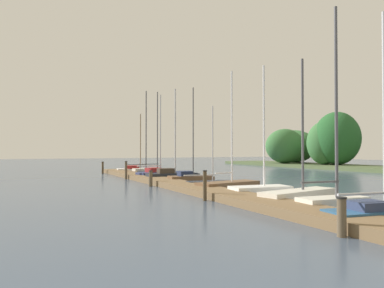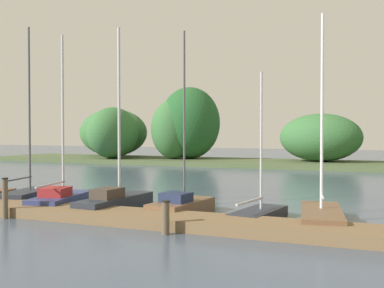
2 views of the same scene
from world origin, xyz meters
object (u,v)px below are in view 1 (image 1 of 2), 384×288
Objects in this scene: sailboat_0 at (139,170)px; mooring_piling_3 at (205,185)px; sailboat_2 at (157,172)px; sailboat_7 at (231,185)px; sailboat_11 at (381,210)px; mooring_piling_0 at (103,168)px; sailboat_1 at (144,171)px; mooring_piling_4 at (342,217)px; sailboat_5 at (191,178)px; sailboat_9 at (301,194)px; mooring_piling_1 at (126,170)px; mooring_piling_2 at (151,178)px; sailboat_4 at (173,175)px; sailboat_10 at (335,197)px; sailboat_6 at (211,183)px; sailboat_3 at (159,174)px; sailboat_8 at (263,189)px.

sailboat_0 is 4.31× the size of mooring_piling_3.
sailboat_7 is at bearing -101.58° from sailboat_2.
sailboat_2 is 21.42m from sailboat_11.
sailboat_7 is 5.85× the size of mooring_piling_0.
sailboat_1 is at bearing 81.85° from sailboat_7.
sailboat_1 is 24.79m from mooring_piling_4.
sailboat_5 is 0.99× the size of sailboat_11.
sailboat_5 reaches higher than mooring_piling_0.
mooring_piling_0 is at bearing 109.05° from sailboat_2.
sailboat_1 is 5.69× the size of mooring_piling_3.
mooring_piling_3 reaches higher than mooring_piling_4.
mooring_piling_1 is (-15.22, -3.50, 0.36)m from sailboat_9.
sailboat_9 is at bearing -80.51° from sailboat_0.
mooring_piling_2 is (13.57, 0.05, -0.08)m from mooring_piling_0.
sailboat_4 is 14.81m from sailboat_10.
sailboat_7 is (16.85, 0.01, 0.01)m from sailboat_0.
mooring_piling_0 is (-0.64, -3.37, 0.27)m from sailboat_0.
sailboat_2 is 9.82m from sailboat_6.
sailboat_11 is at bearing -87.23° from sailboat_4.
sailboat_3 is at bearing 82.86° from sailboat_9.
sailboat_2 is 1.06× the size of sailboat_4.
sailboat_0 is 2.67m from sailboat_1.
sailboat_9 is 9.82m from mooring_piling_2.
mooring_piling_0 is at bearing -178.46° from mooring_piling_1.
mooring_piling_0 is at bearing 88.51° from sailboat_9.
sailboat_0 is 1.18× the size of sailboat_6.
mooring_piling_1 is at bearing 119.95° from sailboat_6.
mooring_piling_3 is (12.77, -2.66, 0.30)m from sailboat_3.
sailboat_5 is 0.86× the size of sailboat_10.
mooring_piling_3 is (3.08, -3.29, 0.37)m from sailboat_7.
sailboat_8 reaches higher than mooring_piling_1.
sailboat_6 is 3.55× the size of mooring_piling_1.
sailboat_4 is 10.30m from sailboat_8.
sailboat_2 is at bearing 171.81° from mooring_piling_4.
sailboat_4 reaches higher than sailboat_8.
mooring_piling_0 is (-20.41, -3.38, 0.25)m from sailboat_8.
sailboat_4 reaches higher than sailboat_5.
sailboat_10 reaches higher than mooring_piling_3.
sailboat_0 is 5.91× the size of mooring_piling_2.
mooring_piling_1 is (7.47, 0.20, 0.12)m from mooring_piling_0.
sailboat_7 is at bearing -83.71° from sailboat_4.
sailboat_5 reaches higher than mooring_piling_2.
sailboat_0 is at bearing 165.62° from mooring_piling_2.
mooring_piling_3 is (10.45, -2.92, 0.27)m from sailboat_4.
sailboat_2 is 5.21× the size of mooring_piling_1.
mooring_piling_4 is at bearing -95.67° from sailboat_4.
mooring_piling_3 is (-6.53, -2.73, 0.32)m from sailboat_11.
sailboat_0 is 27.46m from mooring_piling_4.
mooring_piling_4 is (20.10, -2.59, 0.14)m from sailboat_3.
sailboat_6 is 4.91m from sailboat_8.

